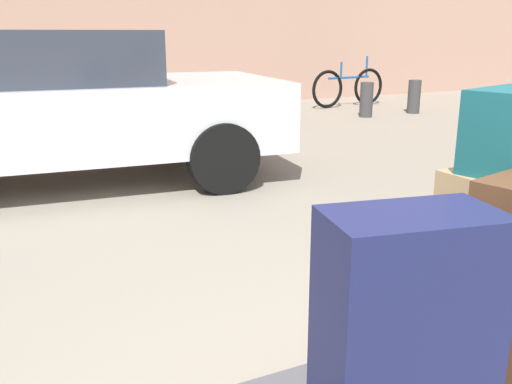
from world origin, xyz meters
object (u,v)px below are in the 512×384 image
bicycle_leaning (349,87)px  bollard_kerb_far (366,100)px  suitcase_tan_stacked_top (503,266)px  bollard_kerb_near (215,109)px  parked_car (41,105)px  bollard_kerb_mid (292,104)px  suitcase_navy_rear_right (403,351)px  bollard_corner (414,97)px

bicycle_leaning → bollard_kerb_far: 1.46m
suitcase_tan_stacked_top → bollard_kerb_near: size_ratio=1.08×
suitcase_tan_stacked_top → bicycle_leaning: suitcase_tan_stacked_top is taller
parked_car → bollard_kerb_mid: (3.98, 2.30, -0.47)m
parked_car → bollard_kerb_far: 5.93m
bollard_kerb_mid → suitcase_navy_rear_right: bearing=-117.9°
bicycle_leaning → bollard_kerb_far: bearing=-113.1°
suitcase_navy_rear_right → bicycle_leaning: 10.05m
bollard_kerb_mid → bollard_corner: same height
parked_car → bollard_kerb_far: (5.45, 2.30, -0.47)m
bicycle_leaning → bollard_kerb_near: bicycle_leaning is taller
suitcase_navy_rear_right → bollard_corner: 9.30m
parked_car → bollard_kerb_near: parked_car is taller
bicycle_leaning → bollard_kerb_mid: size_ratio=2.98×
suitcase_navy_rear_right → bollard_kerb_far: bearing=65.0°
suitcase_navy_rear_right → bollard_kerb_mid: 7.85m
parked_car → suitcase_tan_stacked_top: bearing=-77.4°
bollard_kerb_mid → suitcase_tan_stacked_top: bearing=-114.4°
suitcase_tan_stacked_top → bollard_kerb_near: suitcase_tan_stacked_top is taller
bicycle_leaning → bollard_kerb_near: bearing=-158.3°
suitcase_navy_rear_right → bollard_kerb_far: (5.14, 6.93, -0.38)m
bollard_kerb_mid → bollard_kerb_far: (1.47, 0.00, 0.00)m
bollard_kerb_far → bicycle_leaning: bearing=66.9°
suitcase_tan_stacked_top → bollard_kerb_near: bearing=73.5°
bollard_kerb_near → bollard_kerb_mid: (1.33, 0.00, 0.00)m
parked_car → bicycle_leaning: size_ratio=2.54×
bollard_kerb_near → bollard_kerb_mid: bearing=0.0°
suitcase_navy_rear_right → bicycle_leaning: bearing=67.0°
bollard_kerb_mid → bollard_kerb_near: bearing=180.0°
bicycle_leaning → bollard_kerb_far: (-0.57, -1.34, -0.08)m
bicycle_leaning → bollard_kerb_mid: bearing=-146.7°
suitcase_tan_stacked_top → bollard_kerb_mid: suitcase_tan_stacked_top is taller
suitcase_tan_stacked_top → bollard_kerb_far: suitcase_tan_stacked_top is taller
parked_car → bollard_corner: bearing=19.5°
suitcase_navy_rear_right → bollard_kerb_mid: (3.67, 6.93, -0.38)m
suitcase_navy_rear_right → bollard_kerb_far: suitcase_navy_rear_right is taller
bicycle_leaning → bollard_corner: bearing=-70.3°
suitcase_navy_rear_right → parked_car: (-0.31, 4.63, 0.08)m
parked_car → bollard_kerb_near: size_ratio=7.55×
suitcase_tan_stacked_top → bicycle_leaning: size_ratio=0.36×
bollard_kerb_near → suitcase_navy_rear_right: bearing=-108.6°
bollard_kerb_near → bollard_corner: 3.85m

